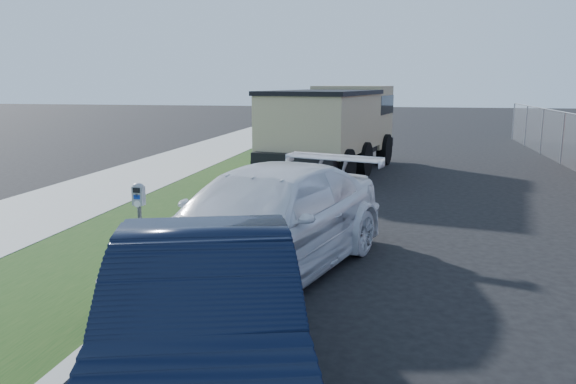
% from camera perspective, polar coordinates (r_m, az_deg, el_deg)
% --- Properties ---
extents(ground, '(120.00, 120.00, 0.00)m').
position_cam_1_polar(ground, '(8.57, 7.97, -8.19)').
color(ground, black).
rests_on(ground, ground).
extents(streetside, '(6.12, 50.00, 0.15)m').
position_cam_1_polar(streetside, '(12.05, -18.86, -2.72)').
color(streetside, gray).
rests_on(streetside, ground).
extents(parking_meter, '(0.18, 0.12, 1.26)m').
position_cam_1_polar(parking_meter, '(8.47, -14.89, -1.43)').
color(parking_meter, '#3F4247').
rests_on(parking_meter, ground).
extents(white_wagon, '(3.70, 5.80, 1.57)m').
position_cam_1_polar(white_wagon, '(8.35, -2.30, -3.01)').
color(white_wagon, white).
rests_on(white_wagon, ground).
extents(navy_sedan, '(2.93, 4.82, 1.50)m').
position_cam_1_polar(navy_sedan, '(5.11, -8.51, -12.87)').
color(navy_sedan, black).
rests_on(navy_sedan, ground).
extents(dump_truck, '(3.84, 7.25, 2.70)m').
position_cam_1_polar(dump_truck, '(18.19, 4.70, 6.94)').
color(dump_truck, black).
rests_on(dump_truck, ground).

